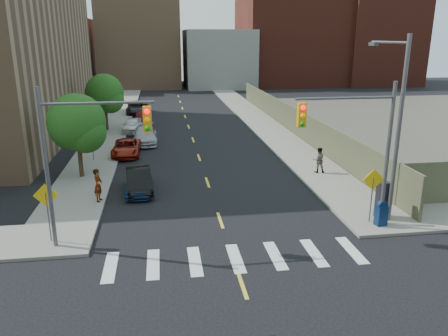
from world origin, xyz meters
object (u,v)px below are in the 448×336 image
object	(u,v)px
parked_car_white	(132,125)
mailbox	(381,213)
parked_car_black	(139,181)
parked_car_silver	(145,135)
parked_car_grey	(137,108)
parked_car_maroon	(143,119)
payphone	(382,200)
pedestrian_west	(98,185)
parked_car_blue	(139,183)
pedestrian_east	(319,160)
parked_car_red	(126,148)

from	to	relation	value
parked_car_white	mailbox	xyz separation A→B (m)	(13.02, -23.98, 0.06)
parked_car_black	parked_car_white	distance (m)	17.10
parked_car_silver	parked_car_grey	size ratio (longest dim) A/B	0.92
mailbox	parked_car_maroon	bearing A→B (deg)	106.39
parked_car_silver	payphone	xyz separation A→B (m)	(12.21, -18.42, 0.36)
parked_car_grey	payphone	bearing A→B (deg)	-68.47
pedestrian_west	parked_car_blue	bearing A→B (deg)	-45.83
parked_car_maroon	payphone	distance (m)	29.04
mailbox	parked_car_black	bearing A→B (deg)	141.75
parked_car_maroon	mailbox	xyz separation A→B (m)	(12.09, -27.09, 0.06)
parked_car_grey	mailbox	xyz separation A→B (m)	(13.02, -34.71, 0.01)
parked_car_black	pedestrian_east	distance (m)	11.84
parked_car_red	parked_car_grey	distance (m)	19.26
mailbox	pedestrian_east	distance (m)	8.63
payphone	pedestrian_east	distance (m)	7.72
parked_car_blue	pedestrian_east	world-z (taller)	pedestrian_east
parked_car_maroon	payphone	size ratio (longest dim) A/B	2.28
parked_car_silver	pedestrian_east	size ratio (longest dim) A/B	2.91
payphone	pedestrian_east	xyz separation A→B (m)	(-0.50, 7.71, -0.08)
parked_car_maroon	pedestrian_east	distance (m)	22.07
parked_car_grey	parked_car_silver	bearing A→B (deg)	-85.43
parked_car_blue	parked_car_red	size ratio (longest dim) A/B	0.84
parked_car_white	parked_car_blue	bearing A→B (deg)	-80.71
parked_car_black	mailbox	size ratio (longest dim) A/B	3.29
pedestrian_east	pedestrian_west	bearing A→B (deg)	21.79
parked_car_white	payphone	distance (m)	26.73
parked_car_maroon	pedestrian_west	size ratio (longest dim) A/B	2.29
mailbox	payphone	size ratio (longest dim) A/B	0.68
parked_car_black	pedestrian_east	bearing A→B (deg)	2.68
parked_car_red	payphone	bearing A→B (deg)	-45.65
parked_car_grey	parked_car_white	bearing A→B (deg)	-90.26
pedestrian_west	pedestrian_east	distance (m)	14.22
parked_car_red	parked_car_silver	bearing A→B (deg)	72.95
parked_car_white	parked_car_grey	bearing A→B (deg)	95.00
parked_car_blue	parked_car_maroon	xyz separation A→B (m)	(-0.37, 20.43, 0.06)
parked_car_maroon	mailbox	world-z (taller)	mailbox
parked_car_silver	payphone	bearing A→B (deg)	-58.61
mailbox	pedestrian_east	world-z (taller)	pedestrian_east
pedestrian_west	mailbox	bearing A→B (deg)	-100.71
parked_car_red	parked_car_black	bearing A→B (deg)	-79.89
parked_car_black	pedestrian_east	size ratio (longest dim) A/B	2.43
parked_car_maroon	parked_car_grey	distance (m)	7.68
parked_car_grey	mailbox	world-z (taller)	parked_car_grey
pedestrian_east	parked_car_grey	bearing A→B (deg)	-55.47
parked_car_white	parked_car_grey	world-z (taller)	parked_car_grey
payphone	pedestrian_west	distance (m)	14.95
parked_car_black	payphone	size ratio (longest dim) A/B	2.23
pedestrian_west	pedestrian_east	bearing A→B (deg)	-66.18
parked_car_red	parked_car_white	distance (m)	8.53
parked_car_silver	parked_car_maroon	size ratio (longest dim) A/B	1.17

